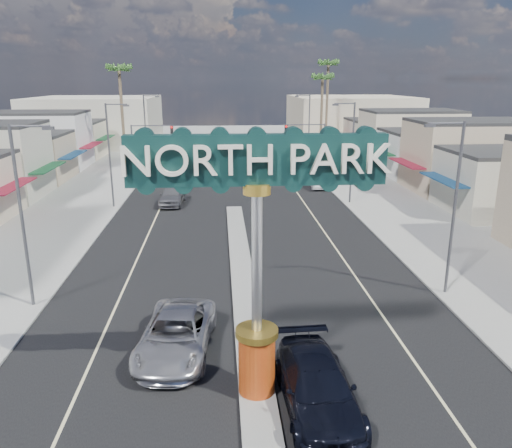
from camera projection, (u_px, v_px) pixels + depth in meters
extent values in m
plane|color=gray|center=(234.00, 205.00, 44.83)|extent=(160.00, 160.00, 0.00)
cube|color=black|center=(234.00, 205.00, 44.83)|extent=(20.00, 120.00, 0.01)
cube|color=gray|center=(242.00, 270.00, 29.49)|extent=(1.30, 30.00, 0.16)
cube|color=gray|center=(75.00, 208.00, 43.83)|extent=(8.00, 120.00, 0.12)
cube|color=gray|center=(386.00, 202.00, 45.79)|extent=(8.00, 120.00, 0.12)
cube|color=beige|center=(11.00, 154.00, 54.76)|extent=(12.00, 42.00, 6.00)
cube|color=#B7B29E|center=(436.00, 150.00, 58.12)|extent=(12.00, 42.00, 6.00)
cube|color=#B7B29E|center=(97.00, 121.00, 85.25)|extent=(20.00, 20.00, 8.00)
cube|color=beige|center=(350.00, 120.00, 88.33)|extent=(20.00, 20.00, 8.00)
cylinder|color=#BA2E0E|center=(257.00, 363.00, 17.67)|extent=(1.30, 1.30, 2.20)
cylinder|color=gold|center=(257.00, 332.00, 17.33)|extent=(1.50, 1.50, 0.25)
cylinder|color=#B7B7BC|center=(257.00, 264.00, 16.62)|extent=(0.36, 0.36, 4.80)
cylinder|color=gold|center=(257.00, 189.00, 15.90)|extent=(0.90, 0.90, 0.35)
cube|color=#0E2B29|center=(257.00, 160.00, 15.64)|extent=(8.20, 0.50, 1.60)
cylinder|color=#47474C|center=(133.00, 152.00, 56.62)|extent=(0.18, 0.18, 6.00)
cylinder|color=#47474C|center=(154.00, 126.00, 55.99)|extent=(5.00, 0.12, 0.12)
cube|color=black|center=(172.00, 130.00, 56.27)|extent=(0.32, 0.32, 1.00)
sphere|color=red|center=(172.00, 127.00, 56.00)|extent=(0.22, 0.22, 0.22)
cylinder|color=#47474C|center=(324.00, 150.00, 58.16)|extent=(0.18, 0.18, 6.00)
cylinder|color=#47474C|center=(303.00, 125.00, 57.18)|extent=(5.00, 0.12, 0.12)
cube|color=black|center=(286.00, 129.00, 57.18)|extent=(0.32, 0.32, 1.00)
sphere|color=red|center=(286.00, 126.00, 56.91)|extent=(0.22, 0.22, 0.22)
cylinder|color=#47474C|center=(22.00, 220.00, 23.68)|extent=(0.16, 0.16, 9.00)
cylinder|color=#47474C|center=(30.00, 126.00, 22.51)|extent=(1.80, 0.10, 0.10)
cube|color=#47474C|center=(48.00, 128.00, 22.59)|extent=(0.50, 0.22, 0.15)
cylinder|color=#47474C|center=(110.00, 157.00, 42.83)|extent=(0.16, 0.16, 9.00)
cylinder|color=#47474C|center=(116.00, 104.00, 41.66)|extent=(1.80, 0.10, 0.10)
cube|color=#47474C|center=(126.00, 106.00, 41.74)|extent=(0.50, 0.22, 0.15)
cylinder|color=#47474C|center=(145.00, 131.00, 63.89)|extent=(0.16, 0.16, 9.00)
cylinder|color=#47474C|center=(150.00, 96.00, 62.72)|extent=(1.80, 0.10, 0.10)
cube|color=#47474C|center=(157.00, 97.00, 62.81)|extent=(0.50, 0.22, 0.15)
cylinder|color=#47474C|center=(454.00, 212.00, 25.16)|extent=(0.16, 0.16, 9.00)
cylinder|color=#47474C|center=(446.00, 123.00, 23.87)|extent=(1.80, 0.10, 0.10)
cube|color=#47474C|center=(430.00, 126.00, 23.84)|extent=(0.50, 0.22, 0.15)
cylinder|color=#47474C|center=(352.00, 154.00, 44.31)|extent=(0.16, 0.16, 9.00)
cylinder|color=#47474C|center=(345.00, 104.00, 43.02)|extent=(1.80, 0.10, 0.10)
cube|color=#47474C|center=(335.00, 105.00, 42.99)|extent=(0.50, 0.22, 0.15)
cylinder|color=#47474C|center=(309.00, 130.00, 65.38)|extent=(0.16, 0.16, 9.00)
cylinder|color=#47474C|center=(303.00, 95.00, 64.08)|extent=(1.80, 0.10, 0.10)
cube|color=#47474C|center=(297.00, 96.00, 64.05)|extent=(0.50, 0.22, 0.15)
cylinder|color=brown|center=(123.00, 121.00, 61.39)|extent=(0.36, 0.36, 12.00)
cylinder|color=brown|center=(321.00, 120.00, 69.09)|extent=(0.36, 0.36, 11.00)
cylinder|color=brown|center=(327.00, 110.00, 74.70)|extent=(0.36, 0.36, 13.00)
imported|color=#B7B7BC|center=(176.00, 334.00, 20.55)|extent=(3.39, 6.29, 1.68)
imported|color=black|center=(317.00, 386.00, 17.03)|extent=(2.60, 5.93, 1.70)
imported|color=slate|center=(172.00, 195.00, 44.98)|extent=(2.31, 5.09, 1.69)
imported|color=white|center=(318.00, 181.00, 52.07)|extent=(1.71, 4.43, 1.44)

